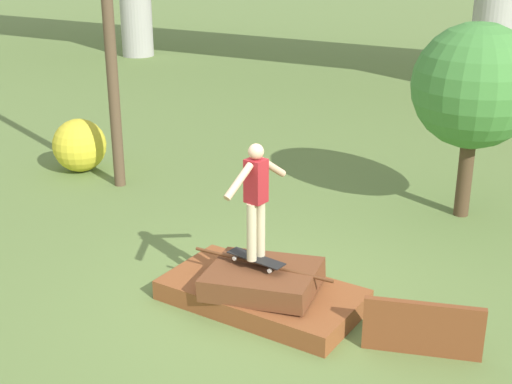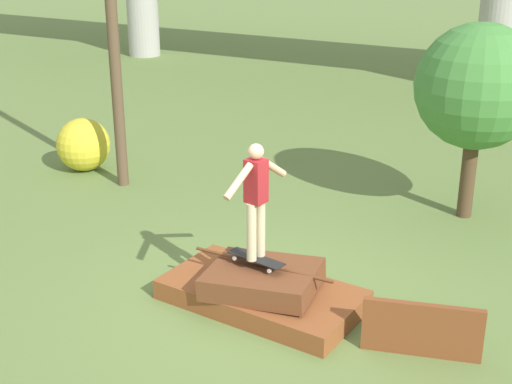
{
  "view_description": "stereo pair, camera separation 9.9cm",
  "coord_description": "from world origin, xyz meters",
  "px_view_note": "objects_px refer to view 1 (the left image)",
  "views": [
    {
      "loc": [
        3.68,
        -6.98,
        4.53
      ],
      "look_at": [
        -0.05,
        -0.06,
        1.53
      ],
      "focal_mm": 50.0,
      "sensor_mm": 36.0,
      "label": 1
    },
    {
      "loc": [
        3.77,
        -6.94,
        4.53
      ],
      "look_at": [
        -0.05,
        -0.06,
        1.53
      ],
      "focal_mm": 50.0,
      "sensor_mm": 36.0,
      "label": 2
    }
  ],
  "objects_px": {
    "skateboard": "(256,259)",
    "bush_yellow_flowering": "(79,145)",
    "tree_behind_left": "(475,87)",
    "skater": "(256,194)"
  },
  "relations": [
    {
      "from": "skateboard",
      "to": "bush_yellow_flowering",
      "type": "xyz_separation_m",
      "value": [
        -5.41,
        2.94,
        -0.14
      ]
    },
    {
      "from": "tree_behind_left",
      "to": "bush_yellow_flowering",
      "type": "bearing_deg",
      "value": -169.85
    },
    {
      "from": "skater",
      "to": "bush_yellow_flowering",
      "type": "relative_size",
      "value": 1.43
    },
    {
      "from": "skater",
      "to": "bush_yellow_flowering",
      "type": "xyz_separation_m",
      "value": [
        -5.41,
        2.94,
        -0.99
      ]
    },
    {
      "from": "skateboard",
      "to": "skater",
      "type": "bearing_deg",
      "value": -146.31
    },
    {
      "from": "skater",
      "to": "tree_behind_left",
      "type": "bearing_deg",
      "value": 69.48
    },
    {
      "from": "skateboard",
      "to": "skater",
      "type": "distance_m",
      "value": 0.85
    },
    {
      "from": "skateboard",
      "to": "tree_behind_left",
      "type": "xyz_separation_m",
      "value": [
        1.57,
        4.19,
        1.48
      ]
    },
    {
      "from": "tree_behind_left",
      "to": "bush_yellow_flowering",
      "type": "xyz_separation_m",
      "value": [
        -6.98,
        -1.25,
        -1.62
      ]
    },
    {
      "from": "tree_behind_left",
      "to": "bush_yellow_flowering",
      "type": "distance_m",
      "value": 7.28
    }
  ]
}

